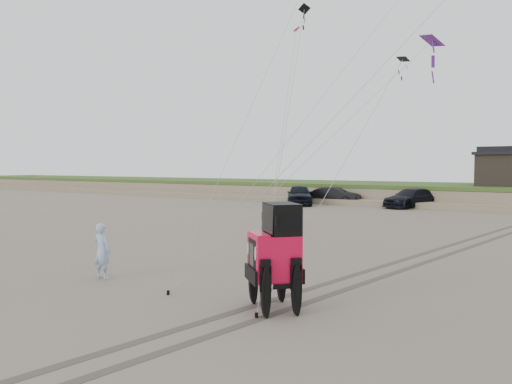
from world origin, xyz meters
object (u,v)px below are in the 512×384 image
Objects in this scene: truck_b at (334,196)px; jeep at (274,267)px; man at (102,251)px; truck_a at (300,195)px; truck_c at (411,198)px.

jeep is at bearing -162.93° from truck_b.
man is at bearing -173.13° from truck_b.
truck_a is 29.85m from man.
truck_b is at bearing -160.04° from truck_c.
truck_c is at bearing -95.97° from truck_b.
truck_b is 33.32m from jeep.
truck_a is 32.02m from jeep.
truck_a is 1.13× the size of truck_b.
truck_a is at bearing -144.62° from truck_c.
jeep is at bearing -58.60° from truck_c.
man is at bearing -136.21° from jeep.
truck_b is at bearing 18.84° from truck_a.
man is at bearing -69.67° from truck_c.
truck_c is at bearing -93.40° from man.
man reaches higher than truck_b.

